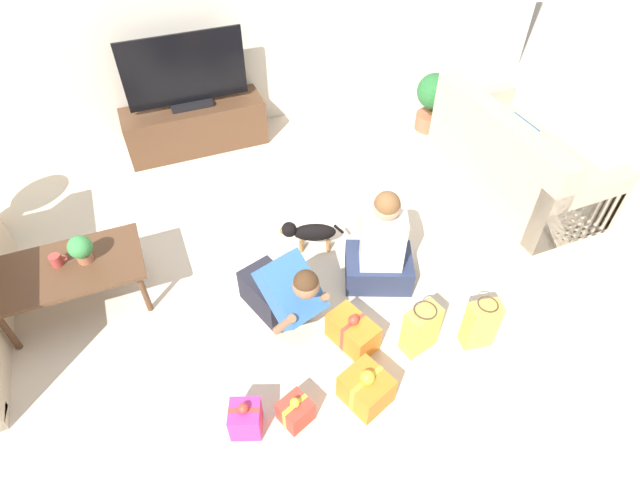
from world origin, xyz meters
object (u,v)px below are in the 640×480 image
tabletop_plant (81,248)px  gift_bag_a (421,329)px  person_sitting (381,251)px  potted_plant_corner_right (433,99)px  sofa_right (513,161)px  tv (186,75)px  gift_box_b (353,332)px  gift_bag_b (481,324)px  gift_box_d (295,411)px  person_kneeling (283,291)px  gift_box_c (246,419)px  mug (56,260)px  coffee_table (68,271)px  gift_box_a (366,388)px  tv_console (196,126)px  dog (309,232)px

tabletop_plant → gift_bag_a: bearing=-32.4°
person_sitting → gift_bag_a: size_ratio=2.24×
potted_plant_corner_right → person_sitting: size_ratio=0.69×
sofa_right → tv: (-2.65, 1.84, 0.51)m
gift_box_b → gift_bag_b: bearing=-21.9°
potted_plant_corner_right → gift_box_d: (-2.59, -2.71, -0.27)m
potted_plant_corner_right → gift_box_d: bearing=-133.7°
potted_plant_corner_right → person_sitting: (-1.57, -1.85, -0.02)m
person_kneeling → tabletop_plant: person_kneeling is taller
tv → person_kneeling: size_ratio=1.50×
sofa_right → tabletop_plant: bearing=89.7°
gift_box_c → mug: mug is taller
coffee_table → tabletop_plant: tabletop_plant is taller
gift_bag_b → gift_box_c: bearing=-179.7°
potted_plant_corner_right → gift_box_a: potted_plant_corner_right is taller
tv_console → gift_box_c: 3.29m
tv_console → gift_box_d: size_ratio=6.01×
dog → gift_box_d: 1.55m
tv → dog: (0.55, -1.91, -0.63)m
potted_plant_corner_right → gift_bag_a: potted_plant_corner_right is taller
tv_console → mug: 2.24m
tabletop_plant → sofa_right: bearing=-0.3°
sofa_right → gift_box_a: sofa_right is taller
coffee_table → tv_console: (1.29, 1.83, -0.14)m
coffee_table → gift_box_b: coffee_table is taller
person_kneeling → gift_bag_a: (0.81, -0.59, -0.12)m
gift_box_a → potted_plant_corner_right: bearing=52.4°
tv_console → tabletop_plant: 2.17m
dog → gift_box_a: size_ratio=1.41×
tv → tabletop_plant: bearing=-122.4°
tv → gift_bag_a: bearing=-73.7°
coffee_table → gift_box_d: bearing=-51.0°
gift_bag_b → tabletop_plant: bearing=149.8°
tv_console → tabletop_plant: size_ratio=6.45×
mug → gift_bag_b: bearing=-28.9°
tv_console → gift_box_d: (-0.09, -3.32, -0.15)m
dog → gift_box_c: dog is taller
coffee_table → gift_bag_a: bearing=-30.4°
sofa_right → tv_console: bearing=55.3°
person_kneeling → mug: 1.64m
sofa_right → gift_bag_b: size_ratio=4.01×
coffee_table → gift_box_b: bearing=-31.4°
sofa_right → dog: bearing=91.9°
gift_box_b → gift_bag_b: gift_bag_b is taller
tv_console → gift_bag_a: tv_console is taller
gift_box_d → dog: bearing=65.8°
gift_box_a → tabletop_plant: (-1.54, 1.54, 0.43)m
potted_plant_corner_right → mug: 4.02m
gift_box_a → gift_bag_a: (0.53, 0.23, 0.08)m
coffee_table → gift_box_a: coffee_table is taller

